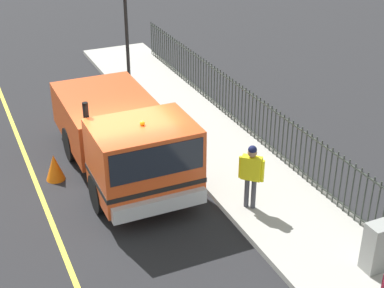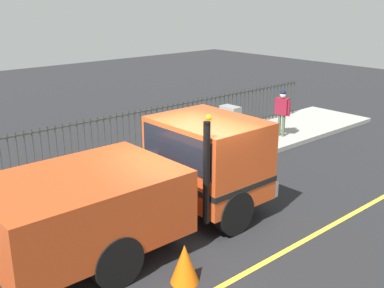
{
  "view_description": "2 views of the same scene",
  "coord_description": "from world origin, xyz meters",
  "px_view_note": "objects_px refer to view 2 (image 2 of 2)",
  "views": [
    {
      "loc": [
        -3.44,
        -12.08,
        7.84
      ],
      "look_at": [
        1.71,
        -0.72,
        1.35
      ],
      "focal_mm": 52.78,
      "sensor_mm": 36.0,
      "label": 1
    },
    {
      "loc": [
        -6.82,
        5.91,
        4.82
      ],
      "look_at": [
        1.04,
        -1.03,
        1.47
      ],
      "focal_mm": 43.81,
      "sensor_mm": 36.0,
      "label": 2
    }
  ],
  "objects_px": {
    "work_truck": "(155,178)",
    "pedestrian_distant": "(282,108)",
    "utility_cabinet": "(230,122)",
    "traffic_cone": "(185,263)",
    "worker_standing": "(187,133)"
  },
  "relations": [
    {
      "from": "pedestrian_distant",
      "to": "traffic_cone",
      "type": "distance_m",
      "value": 9.09
    },
    {
      "from": "pedestrian_distant",
      "to": "utility_cabinet",
      "type": "xyz_separation_m",
      "value": [
        1.05,
        1.45,
        -0.44
      ]
    },
    {
      "from": "worker_standing",
      "to": "utility_cabinet",
      "type": "relative_size",
      "value": 1.53
    },
    {
      "from": "traffic_cone",
      "to": "worker_standing",
      "type": "bearing_deg",
      "value": -41.39
    },
    {
      "from": "worker_standing",
      "to": "pedestrian_distant",
      "type": "bearing_deg",
      "value": 138.37
    },
    {
      "from": "pedestrian_distant",
      "to": "traffic_cone",
      "type": "relative_size",
      "value": 2.21
    },
    {
      "from": "pedestrian_distant",
      "to": "work_truck",
      "type": "bearing_deg",
      "value": 102.48
    },
    {
      "from": "worker_standing",
      "to": "work_truck",
      "type": "bearing_deg",
      "value": -6.48
    },
    {
      "from": "work_truck",
      "to": "pedestrian_distant",
      "type": "distance_m",
      "value": 7.69
    },
    {
      "from": "work_truck",
      "to": "traffic_cone",
      "type": "height_order",
      "value": "work_truck"
    },
    {
      "from": "utility_cabinet",
      "to": "traffic_cone",
      "type": "xyz_separation_m",
      "value": [
        -5.27,
        6.55,
        -0.33
      ]
    },
    {
      "from": "traffic_cone",
      "to": "utility_cabinet",
      "type": "bearing_deg",
      "value": -51.18
    },
    {
      "from": "worker_standing",
      "to": "traffic_cone",
      "type": "distance_m",
      "value": 5.35
    },
    {
      "from": "worker_standing",
      "to": "pedestrian_distant",
      "type": "relative_size",
      "value": 1.04
    },
    {
      "from": "utility_cabinet",
      "to": "traffic_cone",
      "type": "height_order",
      "value": "utility_cabinet"
    }
  ]
}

